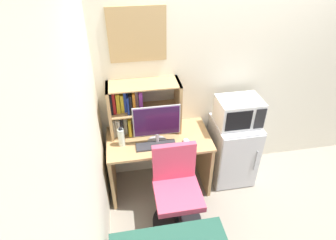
{
  "coord_description": "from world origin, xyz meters",
  "views": [
    {
      "loc": [
        -1.31,
        -2.76,
        2.68
      ],
      "look_at": [
        -0.88,
        -0.35,
        1.0
      ],
      "focal_mm": 29.96,
      "sensor_mm": 36.0,
      "label": 1
    }
  ],
  "objects_px": {
    "keyboard": "(156,146)",
    "desk_chair": "(176,193)",
    "water_bottle": "(121,137)",
    "monitor": "(157,124)",
    "mini_fridge": "(232,150)",
    "microwave": "(238,112)",
    "wall_corkboard": "(137,35)",
    "hutch_bookshelf": "(134,107)",
    "computer_mouse": "(186,141)"
  },
  "relations": [
    {
      "from": "monitor",
      "to": "desk_chair",
      "type": "distance_m",
      "value": 0.76
    },
    {
      "from": "water_bottle",
      "to": "microwave",
      "type": "bearing_deg",
      "value": 3.59
    },
    {
      "from": "hutch_bookshelf",
      "to": "water_bottle",
      "type": "height_order",
      "value": "hutch_bookshelf"
    },
    {
      "from": "monitor",
      "to": "mini_fridge",
      "type": "distance_m",
      "value": 1.12
    },
    {
      "from": "water_bottle",
      "to": "desk_chair",
      "type": "relative_size",
      "value": 0.24
    },
    {
      "from": "computer_mouse",
      "to": "microwave",
      "type": "distance_m",
      "value": 0.69
    },
    {
      "from": "mini_fridge",
      "to": "computer_mouse",
      "type": "bearing_deg",
      "value": -166.06
    },
    {
      "from": "microwave",
      "to": "desk_chair",
      "type": "relative_size",
      "value": 0.52
    },
    {
      "from": "computer_mouse",
      "to": "water_bottle",
      "type": "bearing_deg",
      "value": 173.57
    },
    {
      "from": "microwave",
      "to": "wall_corkboard",
      "type": "distance_m",
      "value": 1.39
    },
    {
      "from": "keyboard",
      "to": "mini_fridge",
      "type": "distance_m",
      "value": 1.04
    },
    {
      "from": "mini_fridge",
      "to": "wall_corkboard",
      "type": "relative_size",
      "value": 1.42
    },
    {
      "from": "water_bottle",
      "to": "mini_fridge",
      "type": "bearing_deg",
      "value": 3.46
    },
    {
      "from": "computer_mouse",
      "to": "microwave",
      "type": "height_order",
      "value": "microwave"
    },
    {
      "from": "hutch_bookshelf",
      "to": "keyboard",
      "type": "relative_size",
      "value": 1.83
    },
    {
      "from": "microwave",
      "to": "desk_chair",
      "type": "distance_m",
      "value": 1.14
    },
    {
      "from": "hutch_bookshelf",
      "to": "computer_mouse",
      "type": "bearing_deg",
      "value": -30.49
    },
    {
      "from": "hutch_bookshelf",
      "to": "computer_mouse",
      "type": "relative_size",
      "value": 8.55
    },
    {
      "from": "monitor",
      "to": "computer_mouse",
      "type": "xyz_separation_m",
      "value": [
        0.31,
        -0.05,
        -0.23
      ]
    },
    {
      "from": "hutch_bookshelf",
      "to": "desk_chair",
      "type": "relative_size",
      "value": 0.84
    },
    {
      "from": "computer_mouse",
      "to": "microwave",
      "type": "relative_size",
      "value": 0.19
    },
    {
      "from": "water_bottle",
      "to": "desk_chair",
      "type": "xyz_separation_m",
      "value": [
        0.51,
        -0.46,
        -0.46
      ]
    },
    {
      "from": "microwave",
      "to": "desk_chair",
      "type": "height_order",
      "value": "microwave"
    },
    {
      "from": "desk_chair",
      "to": "mini_fridge",
      "type": "bearing_deg",
      "value": 33.65
    },
    {
      "from": "monitor",
      "to": "keyboard",
      "type": "distance_m",
      "value": 0.25
    },
    {
      "from": "wall_corkboard",
      "to": "keyboard",
      "type": "bearing_deg",
      "value": -77.54
    },
    {
      "from": "monitor",
      "to": "water_bottle",
      "type": "distance_m",
      "value": 0.41
    },
    {
      "from": "keyboard",
      "to": "desk_chair",
      "type": "xyz_separation_m",
      "value": [
        0.15,
        -0.37,
        -0.36
      ]
    },
    {
      "from": "keyboard",
      "to": "microwave",
      "type": "xyz_separation_m",
      "value": [
        0.97,
        0.17,
        0.21
      ]
    },
    {
      "from": "water_bottle",
      "to": "desk_chair",
      "type": "bearing_deg",
      "value": -42.26
    },
    {
      "from": "keyboard",
      "to": "wall_corkboard",
      "type": "height_order",
      "value": "wall_corkboard"
    },
    {
      "from": "water_bottle",
      "to": "wall_corkboard",
      "type": "relative_size",
      "value": 0.39
    },
    {
      "from": "mini_fridge",
      "to": "water_bottle",
      "type": "bearing_deg",
      "value": -176.54
    },
    {
      "from": "keyboard",
      "to": "desk_chair",
      "type": "relative_size",
      "value": 0.46
    },
    {
      "from": "water_bottle",
      "to": "monitor",
      "type": "bearing_deg",
      "value": -3.99
    },
    {
      "from": "computer_mouse",
      "to": "keyboard",
      "type": "bearing_deg",
      "value": -177.86
    },
    {
      "from": "monitor",
      "to": "keyboard",
      "type": "height_order",
      "value": "monitor"
    },
    {
      "from": "keyboard",
      "to": "wall_corkboard",
      "type": "distance_m",
      "value": 1.15
    },
    {
      "from": "mini_fridge",
      "to": "microwave",
      "type": "relative_size",
      "value": 1.69
    },
    {
      "from": "hutch_bookshelf",
      "to": "water_bottle",
      "type": "xyz_separation_m",
      "value": [
        -0.16,
        -0.23,
        -0.22
      ]
    },
    {
      "from": "desk_chair",
      "to": "monitor",
      "type": "bearing_deg",
      "value": 106.61
    },
    {
      "from": "keyboard",
      "to": "desk_chair",
      "type": "distance_m",
      "value": 0.54
    },
    {
      "from": "keyboard",
      "to": "microwave",
      "type": "height_order",
      "value": "microwave"
    },
    {
      "from": "keyboard",
      "to": "hutch_bookshelf",
      "type": "bearing_deg",
      "value": 120.91
    },
    {
      "from": "hutch_bookshelf",
      "to": "wall_corkboard",
      "type": "relative_size",
      "value": 1.35
    },
    {
      "from": "computer_mouse",
      "to": "wall_corkboard",
      "type": "height_order",
      "value": "wall_corkboard"
    },
    {
      "from": "water_bottle",
      "to": "desk_chair",
      "type": "height_order",
      "value": "water_bottle"
    },
    {
      "from": "hutch_bookshelf",
      "to": "mini_fridge",
      "type": "bearing_deg",
      "value": -7.43
    },
    {
      "from": "mini_fridge",
      "to": "microwave",
      "type": "height_order",
      "value": "microwave"
    },
    {
      "from": "water_bottle",
      "to": "computer_mouse",
      "type": "bearing_deg",
      "value": -6.43
    }
  ]
}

